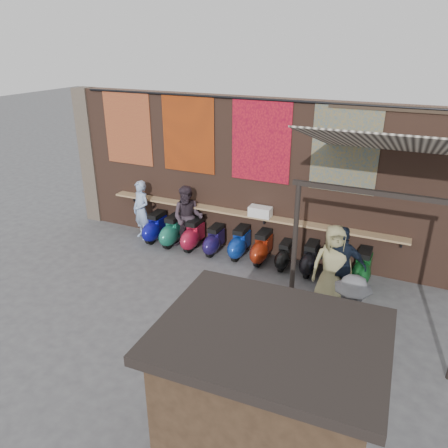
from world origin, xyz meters
The scene contains 33 objects.
ground centered at (0.00, 0.00, 0.00)m, with size 70.00×70.00×0.00m, color #474749.
brick_wall centered at (0.00, 2.70, 2.00)m, with size 10.00×0.40×4.00m, color brown.
pier_left centered at (-5.20, 2.70, 2.00)m, with size 0.50×0.50×4.00m, color #4C4238.
eating_counter centered at (0.00, 2.33, 1.10)m, with size 8.00×0.32×0.05m, color #9E7A51.
shelf_box centered at (0.41, 2.30, 1.25)m, with size 0.57×0.30×0.25m, color white.
tapestry_redgold centered at (-3.60, 2.48, 3.00)m, with size 1.50×0.02×2.00m, color maroon.
tapestry_sun centered at (-1.70, 2.48, 3.00)m, with size 1.50×0.02×2.00m, color #F6510E.
tapestry_orange centered at (0.30, 2.48, 3.00)m, with size 1.50×0.02×2.00m, color red.
tapestry_multi centered at (2.30, 2.48, 3.00)m, with size 1.50×0.02×2.00m, color #205178.
hang_rail centered at (0.00, 2.47, 3.98)m, with size 0.06×0.06×9.50m, color black.
scooter_stool_0 centered at (-2.57, 2.00, 0.41)m, with size 0.39×0.86×0.82m, color #0D0E87, non-canonical shape.
scooter_stool_1 centered at (-1.98, 1.96, 0.42)m, with size 0.39×0.88×0.83m, color #1C7057, non-canonical shape.
scooter_stool_2 centered at (-1.36, 1.99, 0.41)m, with size 0.39×0.86×0.82m, color #A91632, non-canonical shape.
scooter_stool_3 centered at (-0.72, 1.96, 0.38)m, with size 0.36×0.79×0.75m, color #1C1348, non-canonical shape.
scooter_stool_4 centered at (-0.02, 2.04, 0.40)m, with size 0.38×0.85×0.81m, color #0D3296, non-canonical shape.
scooter_stool_5 centered at (0.59, 2.02, 0.41)m, with size 0.38×0.86×0.81m, color maroon, non-canonical shape.
scooter_stool_6 centered at (1.21, 1.97, 0.34)m, with size 0.32×0.72×0.68m, color black, non-canonical shape.
scooter_stool_7 centered at (1.85, 1.97, 0.39)m, with size 0.37×0.81×0.77m, color black, non-canonical shape.
scooter_stool_8 centered at (2.44, 1.95, 0.39)m, with size 0.37×0.82×0.78m, color navy, non-canonical shape.
scooter_stool_9 centered at (3.07, 2.00, 0.41)m, with size 0.39×0.86×0.82m, color #0D451A, non-canonical shape.
diner_left centered at (-3.01, 2.00, 0.85)m, with size 0.62×0.40×1.69m, color #95AFD9.
diner_right centered at (-1.52, 2.00, 0.87)m, with size 0.85×0.66×1.74m, color #342831.
shopper_navy centered at (2.72, 0.97, 0.88)m, with size 1.03×0.43×1.76m, color black.
shopper_grey centered at (3.21, -0.87, 0.85)m, with size 1.10×0.63×1.70m, color slate.
shopper_tan centered at (2.55, 0.92, 0.89)m, with size 0.87×0.57×1.79m, color #9A9262.
market_stall centered at (2.73, -3.77, 1.17)m, with size 2.16×1.62×2.34m, color black.
stall_roof centered at (2.73, -3.77, 2.40)m, with size 2.41×1.86×0.12m, color black.
stall_sign centered at (2.70, -2.94, 1.69)m, with size 1.20×0.04×0.50m, color gold.
stall_shelf centered at (2.70, -2.94, 0.85)m, with size 1.79×0.10×0.06m, color #473321.
awning_canvas centered at (3.50, 0.90, 3.55)m, with size 3.20×3.40×0.03m, color beige.
awning_ledger centered at (3.50, 2.49, 3.95)m, with size 3.30×0.08×0.12m, color #33261C.
awning_header centered at (3.50, -0.60, 3.08)m, with size 3.00×0.08×0.08m, color black.
awning_post_left centered at (2.10, -0.60, 1.55)m, with size 0.09×0.09×3.10m, color black.
Camera 1 is at (3.85, -7.41, 5.29)m, focal length 35.00 mm.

